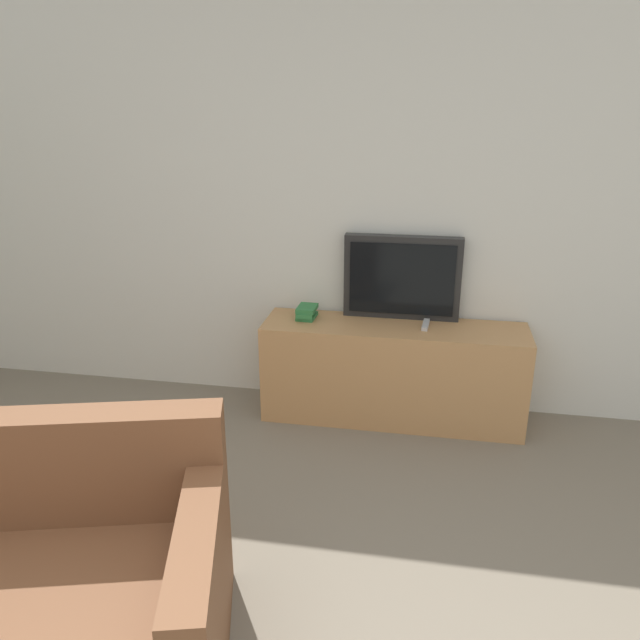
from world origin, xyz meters
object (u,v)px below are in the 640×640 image
object	(u,v)px
tv_stand	(393,372)
remote_on_stand	(426,325)
book_stack	(306,312)
television	(402,278)

from	to	relation	value
tv_stand	remote_on_stand	size ratio (longest dim) A/B	9.47
remote_on_stand	book_stack	bearing A→B (deg)	178.76
television	remote_on_stand	bearing A→B (deg)	-41.50
television	remote_on_stand	size ratio (longest dim) A/B	4.23
television	book_stack	xyz separation A→B (m)	(-0.59, -0.13, -0.22)
television	book_stack	size ratio (longest dim) A/B	3.88
television	book_stack	bearing A→B (deg)	-167.68
book_stack	remote_on_stand	world-z (taller)	book_stack
tv_stand	book_stack	distance (m)	0.67
book_stack	remote_on_stand	size ratio (longest dim) A/B	1.09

